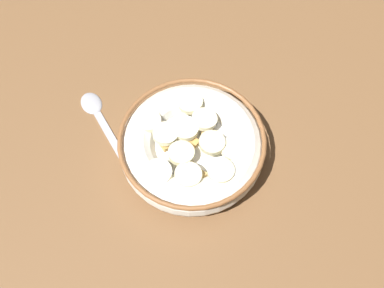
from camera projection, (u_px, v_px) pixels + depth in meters
ground_plane at (192, 158)px, 54.09cm from camera, size 103.49×103.49×2.00cm
cereal_bowl at (192, 146)px, 50.93cm from camera, size 18.33×18.33×5.15cm
spoon at (99, 117)px, 55.53cm from camera, size 13.09×12.76×0.80cm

